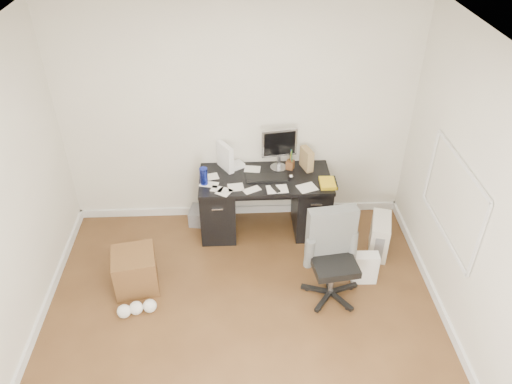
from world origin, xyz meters
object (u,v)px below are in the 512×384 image
desk (265,202)px  wicker_basket (135,270)px  office_chair (334,259)px  lcd_monitor (279,149)px  pc_tower (379,236)px  keyboard (267,178)px

desk → wicker_basket: desk is taller
desk → office_chair: office_chair is taller
lcd_monitor → office_chair: size_ratio=0.52×
desk → pc_tower: (1.27, -0.46, -0.18)m
office_chair → lcd_monitor: bearing=101.5°
keyboard → office_chair: (0.60, -1.09, -0.27)m
lcd_monitor → office_chair: 1.47m
keyboard → pc_tower: keyboard is taller
lcd_monitor → keyboard: (-0.15, -0.21, -0.25)m
desk → pc_tower: 1.37m
lcd_monitor → pc_tower: bearing=-39.3°
desk → office_chair: bearing=-61.0°
desk → office_chair: size_ratio=1.51×
lcd_monitor → office_chair: lcd_monitor is taller
pc_tower → desk: bearing=175.9°
desk → keyboard: keyboard is taller
keyboard → office_chair: bearing=-60.7°
keyboard → wicker_basket: size_ratio=1.08×
keyboard → wicker_basket: 1.76m
pc_tower → wicker_basket: (-2.68, -0.43, -0.01)m
keyboard → wicker_basket: (-1.43, -0.87, -0.55)m
office_chair → pc_tower: 0.96m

